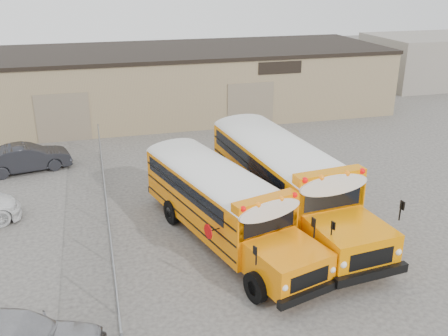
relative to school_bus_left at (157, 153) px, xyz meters
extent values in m
plane|color=#423F3C|center=(3.37, -6.71, -1.69)|extent=(120.00, 120.00, 0.00)
cube|color=#8B7D56|center=(3.37, 13.29, 0.56)|extent=(30.00, 10.00, 4.50)
cube|color=black|center=(3.37, 13.29, 2.86)|extent=(30.20, 10.20, 0.25)
cube|color=black|center=(9.37, 8.27, 2.21)|extent=(3.00, 0.08, 0.80)
cube|color=#746752|center=(-4.63, 8.27, -0.19)|extent=(3.20, 0.08, 3.00)
cube|color=#746752|center=(7.37, 8.27, -0.19)|extent=(3.20, 0.08, 3.00)
cylinder|color=gray|center=(-2.63, -9.71, -0.79)|extent=(0.07, 0.07, 1.80)
cylinder|color=gray|center=(-2.63, -6.71, -0.79)|extent=(0.07, 0.07, 1.80)
cylinder|color=gray|center=(-2.63, -3.71, -0.79)|extent=(0.07, 0.07, 1.80)
cylinder|color=gray|center=(-2.63, -0.71, -0.79)|extent=(0.07, 0.07, 1.80)
cylinder|color=gray|center=(-2.63, 2.29, -0.79)|extent=(0.07, 0.07, 1.80)
cylinder|color=gray|center=(-2.63, 5.29, -0.79)|extent=(0.07, 0.07, 1.80)
cylinder|color=gray|center=(-2.63, -3.71, 0.09)|extent=(0.05, 18.00, 0.05)
cylinder|color=gray|center=(-2.63, -3.71, -1.64)|extent=(0.05, 18.00, 0.05)
cube|color=gray|center=(-2.63, -3.71, -0.79)|extent=(0.02, 18.00, 1.70)
cube|color=gray|center=(27.37, 17.29, 0.51)|extent=(10.00, 8.00, 4.40)
cube|color=orange|center=(-0.12, 0.41, -0.17)|extent=(4.39, 7.85, 2.01)
cube|color=orange|center=(1.19, -4.21, -0.61)|extent=(2.67, 2.67, 1.13)
cube|color=black|center=(0.89, -3.16, 0.39)|extent=(1.95, 0.60, 0.74)
cube|color=white|center=(-0.12, 0.41, 0.98)|extent=(4.41, 7.92, 0.39)
cube|color=orange|center=(0.83, -2.94, 1.01)|extent=(2.45, 1.13, 0.35)
sphere|color=#E50705|center=(-0.10, -3.44, 1.13)|extent=(0.20, 0.20, 0.20)
sphere|color=#E50705|center=(1.89, -2.88, 1.13)|extent=(0.20, 0.20, 0.20)
sphere|color=orange|center=(0.45, -3.28, 1.13)|extent=(0.20, 0.20, 0.20)
sphere|color=orange|center=(1.34, -3.03, 1.13)|extent=(0.20, 0.20, 0.20)
cube|color=black|center=(1.51, -5.33, -1.06)|extent=(2.37, 0.86, 0.27)
cube|color=black|center=(-1.15, 4.06, -1.06)|extent=(2.37, 0.84, 0.27)
cube|color=black|center=(-0.12, 0.41, -0.24)|extent=(4.39, 7.71, 0.06)
cube|color=black|center=(-0.20, 0.70, 0.39)|extent=(4.10, 6.72, 0.61)
cylinder|color=black|center=(0.04, -4.43, -1.18)|extent=(0.54, 1.06, 1.02)
cylinder|color=black|center=(2.29, -3.79, -1.18)|extent=(0.54, 1.06, 1.02)
cylinder|color=black|center=(-1.65, 1.53, -1.18)|extent=(0.54, 1.06, 1.02)
cylinder|color=black|center=(0.60, 2.17, -1.18)|extent=(0.54, 1.06, 1.02)
cylinder|color=#BF0505|center=(-1.03, -2.50, -0.05)|extent=(0.18, 0.54, 0.55)
cube|color=orange|center=(3.97, 2.66, 0.03)|extent=(3.65, 8.68, 2.27)
cube|color=orange|center=(4.54, -2.75, -0.47)|extent=(2.69, 2.69, 1.28)
cube|color=black|center=(4.41, -1.51, 0.67)|extent=(2.27, 0.31, 0.83)
cube|color=white|center=(3.97, 2.66, 1.33)|extent=(3.66, 8.77, 0.44)
cube|color=orange|center=(4.38, -1.26, 1.36)|extent=(2.76, 0.84, 0.40)
sphere|color=#E50705|center=(3.25, -1.63, 1.50)|extent=(0.22, 0.22, 0.22)
sphere|color=#E50705|center=(5.57, -1.39, 1.50)|extent=(0.22, 0.22, 0.22)
sphere|color=orange|center=(3.89, -1.57, 1.50)|extent=(0.22, 0.22, 0.22)
sphere|color=orange|center=(4.93, -1.45, 1.50)|extent=(0.22, 0.22, 0.22)
cube|color=black|center=(4.68, -4.05, -0.98)|extent=(2.73, 0.53, 0.31)
cube|color=black|center=(3.51, 6.92, -0.98)|extent=(2.73, 0.51, 0.31)
cube|color=black|center=(3.97, 2.66, -0.06)|extent=(3.68, 8.52, 0.07)
cube|color=black|center=(3.93, 2.99, 0.67)|extent=(3.55, 7.36, 0.69)
cylinder|color=black|center=(3.22, -2.77, -1.11)|extent=(0.43, 1.18, 1.15)
cylinder|color=black|center=(5.84, -2.48, -1.11)|extent=(0.43, 1.18, 1.15)
cylinder|color=black|center=(2.47, 4.20, -1.11)|extent=(0.43, 1.18, 1.15)
cylinder|color=black|center=(5.10, 4.48, -1.11)|extent=(0.43, 1.18, 1.15)
cube|color=black|center=(3.65, -8.00, -1.25)|extent=(1.09, 1.04, 0.87)
sphere|color=black|center=(3.65, -8.00, -0.86)|extent=(0.96, 0.96, 0.96)
imported|color=black|center=(-6.40, 3.66, -0.97)|extent=(4.59, 2.40, 1.44)
camera|label=1|loc=(-2.75, -22.65, 8.13)|focal=40.00mm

